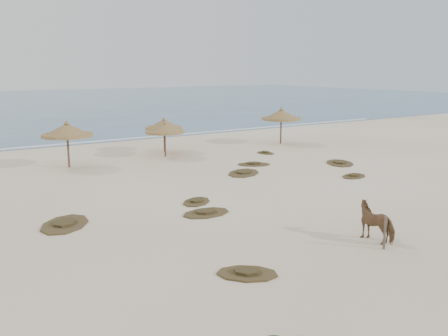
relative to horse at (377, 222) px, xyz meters
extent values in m
plane|color=#F3E5C7|center=(-1.90, 3.05, -0.68)|extent=(160.00, 160.00, 0.00)
cube|color=white|center=(-1.90, 29.05, -0.68)|extent=(70.00, 0.60, 0.01)
cylinder|color=#503729|center=(-5.22, 19.44, 0.41)|extent=(0.12, 0.12, 2.19)
cylinder|color=olive|center=(-5.22, 19.44, 1.32)|extent=(3.62, 3.62, 0.19)
cone|color=olive|center=(-5.22, 19.44, 1.66)|extent=(3.50, 3.50, 0.78)
cone|color=olive|center=(-5.22, 19.44, 2.13)|extent=(0.37, 0.37, 0.23)
cylinder|color=#503729|center=(2.37, 21.35, 0.27)|extent=(0.11, 0.11, 1.90)
cylinder|color=olive|center=(2.37, 21.35, 1.06)|extent=(3.38, 3.38, 0.16)
cone|color=olive|center=(2.37, 21.35, 1.36)|extent=(3.27, 3.27, 0.68)
cone|color=olive|center=(2.37, 21.35, 1.77)|extent=(0.33, 0.33, 0.20)
cylinder|color=#503729|center=(1.45, 19.41, 0.26)|extent=(0.11, 0.11, 1.89)
cylinder|color=olive|center=(1.45, 19.41, 1.04)|extent=(3.17, 3.17, 0.16)
cone|color=olive|center=(1.45, 19.41, 1.34)|extent=(3.06, 3.06, 0.67)
cone|color=olive|center=(1.45, 19.41, 1.74)|extent=(0.32, 0.32, 0.20)
cylinder|color=#503729|center=(12.03, 19.65, 0.43)|extent=(0.13, 0.13, 2.21)
cylinder|color=olive|center=(12.03, 19.65, 1.34)|extent=(3.46, 3.46, 0.19)
cone|color=olive|center=(12.03, 19.65, 1.69)|extent=(3.34, 3.34, 0.79)
cone|color=olive|center=(12.03, 19.65, 2.16)|extent=(0.38, 0.38, 0.23)
imported|color=brown|center=(0.00, 0.00, 0.00)|extent=(0.92, 1.69, 1.36)
cylinder|color=brown|center=(-0.54, -0.77, -0.10)|extent=(0.10, 0.10, 1.15)
camera|label=1|loc=(-14.04, -11.18, 5.44)|focal=40.00mm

